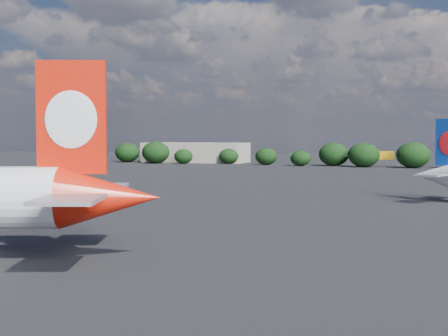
% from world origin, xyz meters
% --- Properties ---
extents(ground, '(500.00, 500.00, 0.00)m').
position_xyz_m(ground, '(0.00, 60.00, 0.00)').
color(ground, black).
rests_on(ground, ground).
extents(terminal_building, '(42.00, 16.00, 8.00)m').
position_xyz_m(terminal_building, '(-65.00, 192.00, 4.00)').
color(terminal_building, gray).
rests_on(terminal_building, ground).
extents(highway_sign, '(6.00, 0.30, 4.50)m').
position_xyz_m(highway_sign, '(-18.00, 176.00, 3.13)').
color(highway_sign, '#156A27').
rests_on(highway_sign, ground).
extents(billboard_yellow, '(5.00, 0.30, 5.50)m').
position_xyz_m(billboard_yellow, '(12.00, 182.00, 3.87)').
color(billboard_yellow, yellow).
rests_on(billboard_yellow, ground).
extents(horizon_treeline, '(203.92, 14.73, 9.18)m').
position_xyz_m(horizon_treeline, '(9.02, 179.55, 3.94)').
color(horizon_treeline, black).
rests_on(horizon_treeline, ground).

